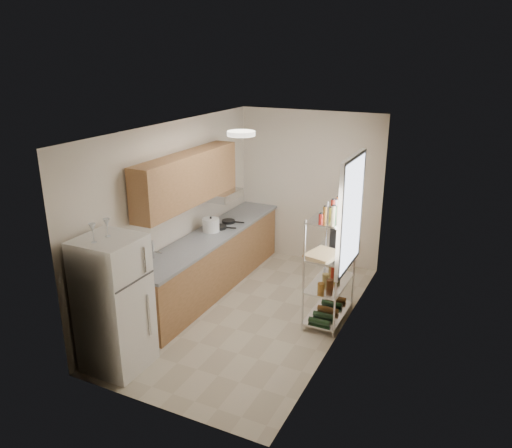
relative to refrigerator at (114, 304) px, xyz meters
The scene contains 16 objects.
room 2.04m from the refrigerator, 63.90° to the left, with size 2.52×4.42×2.62m.
counter_run 2.24m from the refrigerator, 91.26° to the left, with size 0.63×3.51×0.90m.
upper_cabinets 2.14m from the refrigerator, 95.63° to the left, with size 0.33×2.20×0.72m, color #A67247.
range_hood 2.74m from the refrigerator, 92.78° to the left, with size 0.50×0.60×0.12m, color #B7BABC.
window 3.08m from the refrigerator, 45.42° to the left, with size 0.06×1.00×1.46m, color white.
bakers_rack 2.81m from the refrigerator, 47.85° to the left, with size 0.45×0.90×1.73m.
ceiling_dome 2.47m from the refrigerator, 59.49° to the left, with size 0.34×0.34×0.06m, color white.
refrigerator is the anchor object (origin of this frame).
wine_glass_a 0.92m from the refrigerator, 103.08° to the right, with size 0.07×0.07×0.21m, color silver, non-canonical shape.
wine_glass_b 0.90m from the refrigerator, 122.08° to the left, with size 0.07×0.07×0.20m, color silver, non-canonical shape.
rice_cooker 2.33m from the refrigerator, 92.41° to the left, with size 0.25×0.25×0.20m, color white.
frying_pan_large 2.49m from the refrigerator, 91.26° to the left, with size 0.23×0.23×0.04m, color black.
frying_pan_small 2.79m from the refrigerator, 91.14° to the left, with size 0.21×0.21×0.04m, color black.
cutting_board 2.64m from the refrigerator, 46.21° to the left, with size 0.35×0.45×0.03m, color tan.
espresso_machine 3.08m from the refrigerator, 51.77° to the left, with size 0.17×0.26×0.30m, color black.
storage_bag 2.97m from the refrigerator, 50.86° to the left, with size 0.10×0.14×0.16m, color #AF2615.
Camera 1 is at (2.75, -5.60, 3.49)m, focal length 35.00 mm.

